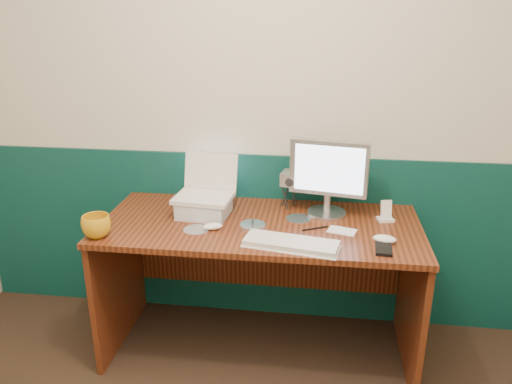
# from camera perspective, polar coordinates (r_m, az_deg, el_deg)

# --- Properties ---
(back_wall) EXTENTS (3.50, 0.04, 2.50)m
(back_wall) POSITION_cam_1_polar(r_m,az_deg,el_deg) (2.71, 1.12, 9.35)
(back_wall) COLOR beige
(back_wall) RESTS_ON ground
(wainscot) EXTENTS (3.48, 0.02, 1.00)m
(wainscot) POSITION_cam_1_polar(r_m,az_deg,el_deg) (2.94, 1.00, -5.22)
(wainscot) COLOR #072E30
(wainscot) RESTS_ON ground
(desk) EXTENTS (1.60, 0.70, 0.75)m
(desk) POSITION_cam_1_polar(r_m,az_deg,el_deg) (2.68, 0.43, -10.91)
(desk) COLOR #38190A
(desk) RESTS_ON ground
(laptop_riser) EXTENTS (0.27, 0.23, 0.09)m
(laptop_riser) POSITION_cam_1_polar(r_m,az_deg,el_deg) (2.60, -5.96, -1.77)
(laptop_riser) COLOR silver
(laptop_riser) RESTS_ON desk
(laptop) EXTENTS (0.31, 0.25, 0.24)m
(laptop) POSITION_cam_1_polar(r_m,az_deg,el_deg) (2.54, -6.09, 1.65)
(laptop) COLOR silver
(laptop) RESTS_ON laptop_riser
(monitor) EXTENTS (0.41, 0.18, 0.40)m
(monitor) POSITION_cam_1_polar(r_m,az_deg,el_deg) (2.56, 8.27, 1.52)
(monitor) COLOR #B3B4B8
(monitor) RESTS_ON desk
(keyboard) EXTENTS (0.44, 0.21, 0.02)m
(keyboard) POSITION_cam_1_polar(r_m,az_deg,el_deg) (2.27, 4.02, -5.97)
(keyboard) COLOR silver
(keyboard) RESTS_ON desk
(mouse_right) EXTENTS (0.12, 0.08, 0.04)m
(mouse_right) POSITION_cam_1_polar(r_m,az_deg,el_deg) (2.37, 14.48, -5.22)
(mouse_right) COLOR silver
(mouse_right) RESTS_ON desk
(mouse_left) EXTENTS (0.11, 0.08, 0.03)m
(mouse_left) POSITION_cam_1_polar(r_m,az_deg,el_deg) (2.44, -4.97, -3.92)
(mouse_left) COLOR white
(mouse_left) RESTS_ON desk
(mug) EXTENTS (0.17, 0.17, 0.11)m
(mug) POSITION_cam_1_polar(r_m,az_deg,el_deg) (2.45, -17.78, -3.75)
(mug) COLOR #C68E12
(mug) RESTS_ON desk
(camcorder) EXTENTS (0.11, 0.14, 0.19)m
(camcorder) POSITION_cam_1_polar(r_m,az_deg,el_deg) (2.67, 3.71, 0.17)
(camcorder) COLOR silver
(camcorder) RESTS_ON desk
(cd_spindle) EXTENTS (0.12, 0.12, 0.03)m
(cd_spindle) POSITION_cam_1_polar(r_m,az_deg,el_deg) (2.44, -0.37, -3.96)
(cd_spindle) COLOR silver
(cd_spindle) RESTS_ON desk
(cd_loose_a) EXTENTS (0.13, 0.13, 0.00)m
(cd_loose_a) POSITION_cam_1_polar(r_m,az_deg,el_deg) (2.45, -6.85, -4.27)
(cd_loose_a) COLOR silver
(cd_loose_a) RESTS_ON desk
(cd_loose_b) EXTENTS (0.13, 0.13, 0.00)m
(cd_loose_b) POSITION_cam_1_polar(r_m,az_deg,el_deg) (2.57, 4.88, -3.02)
(cd_loose_b) COLOR silver
(cd_loose_b) RESTS_ON desk
(pen) EXTENTS (0.12, 0.07, 0.01)m
(pen) POSITION_cam_1_polar(r_m,az_deg,el_deg) (2.45, 6.74, -4.14)
(pen) COLOR black
(pen) RESTS_ON desk
(papers) EXTENTS (0.15, 0.12, 0.00)m
(papers) POSITION_cam_1_polar(r_m,az_deg,el_deg) (2.45, 9.80, -4.40)
(papers) COLOR silver
(papers) RESTS_ON desk
(dock) EXTENTS (0.09, 0.08, 0.01)m
(dock) POSITION_cam_1_polar(r_m,az_deg,el_deg) (2.61, 14.55, -3.04)
(dock) COLOR silver
(dock) RESTS_ON desk
(music_player) EXTENTS (0.06, 0.04, 0.09)m
(music_player) POSITION_cam_1_polar(r_m,az_deg,el_deg) (2.59, 14.66, -1.93)
(music_player) COLOR white
(music_player) RESTS_ON dock
(pda) EXTENTS (0.08, 0.13, 0.01)m
(pda) POSITION_cam_1_polar(r_m,az_deg,el_deg) (2.30, 14.37, -6.34)
(pda) COLOR black
(pda) RESTS_ON desk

